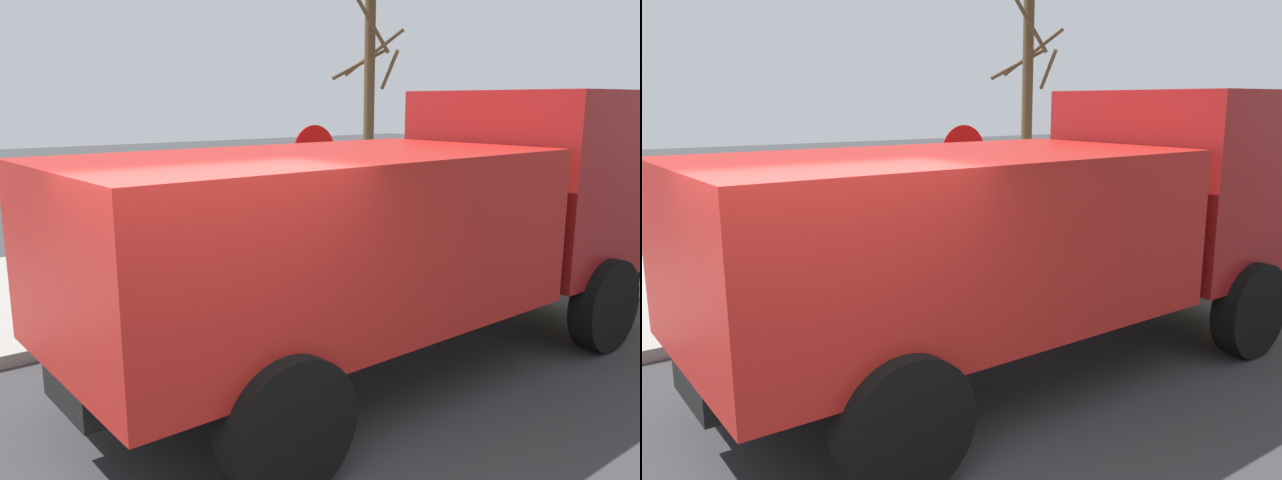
# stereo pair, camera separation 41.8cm
# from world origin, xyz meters

# --- Properties ---
(sidewalk_curb) EXTENTS (36.00, 5.00, 0.15)m
(sidewalk_curb) POSITION_xyz_m (0.00, 6.50, 0.07)
(sidewalk_curb) COLOR #99968E
(sidewalk_curb) RESTS_ON ground
(fire_hydrant) EXTENTS (0.27, 0.62, 0.92)m
(fire_hydrant) POSITION_xyz_m (0.94, 5.59, 0.64)
(fire_hydrant) COLOR yellow
(fire_hydrant) RESTS_ON sidewalk_curb
(loose_tire) EXTENTS (1.21, 0.60, 1.18)m
(loose_tire) POSITION_xyz_m (1.11, 5.30, 0.74)
(loose_tire) COLOR black
(loose_tire) RESTS_ON sidewalk_curb
(stop_sign) EXTENTS (0.76, 0.08, 2.37)m
(stop_sign) POSITION_xyz_m (3.93, 4.48, 1.80)
(stop_sign) COLOR gray
(stop_sign) RESTS_ON sidewalk_curb
(dump_truck_red) EXTENTS (7.06, 2.94, 3.00)m
(dump_truck_red) POSITION_xyz_m (2.87, 1.50, 1.61)
(dump_truck_red) COLOR red
(dump_truck_red) RESTS_ON ground
(bare_tree) EXTENTS (1.48, 1.58, 5.28)m
(bare_tree) POSITION_xyz_m (7.55, 7.24, 2.92)
(bare_tree) COLOR #4C3823
(bare_tree) RESTS_ON sidewalk_curb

